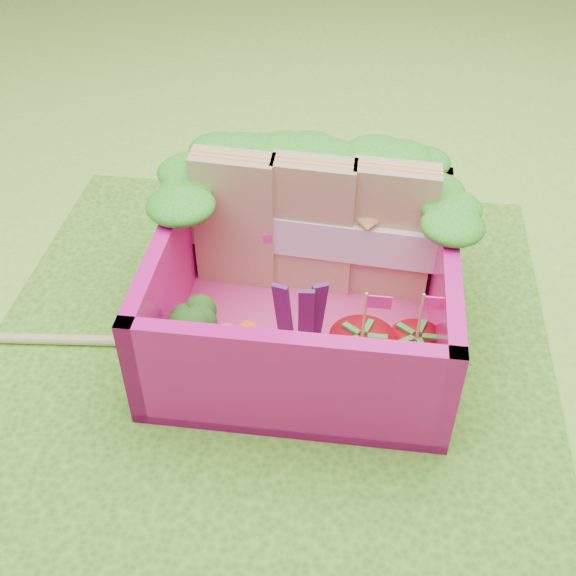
# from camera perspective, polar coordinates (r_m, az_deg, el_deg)

# --- Properties ---
(ground) EXTENTS (14.00, 14.00, 0.00)m
(ground) POSITION_cam_1_polar(r_m,az_deg,el_deg) (3.41, -1.50, -4.54)
(ground) COLOR #87DA3D
(ground) RESTS_ON ground
(placemat) EXTENTS (2.60, 2.60, 0.03)m
(placemat) POSITION_cam_1_polar(r_m,az_deg,el_deg) (3.40, -1.51, -4.36)
(placemat) COLOR #469321
(placemat) RESTS_ON ground
(bento_floor) EXTENTS (1.30, 1.30, 0.05)m
(bento_floor) POSITION_cam_1_polar(r_m,az_deg,el_deg) (3.43, 1.28, -2.95)
(bento_floor) COLOR #E33984
(bento_floor) RESTS_ON placemat
(bento_box) EXTENTS (1.30, 1.30, 0.55)m
(bento_box) POSITION_cam_1_polar(r_m,az_deg,el_deg) (3.26, 1.34, 0.22)
(bento_box) COLOR #E71389
(bento_box) RESTS_ON placemat
(lettuce_ruffle) EXTENTS (1.43, 0.77, 0.11)m
(lettuce_ruffle) POSITION_cam_1_polar(r_m,az_deg,el_deg) (3.45, 2.32, 9.55)
(lettuce_ruffle) COLOR #1D8E19
(lettuce_ruffle) RESTS_ON bento_box
(sandwich_stack) EXTENTS (1.25, 0.26, 0.69)m
(sandwich_stack) POSITION_cam_1_polar(r_m,az_deg,el_deg) (3.43, 2.00, 4.88)
(sandwich_stack) COLOR tan
(sandwich_stack) RESTS_ON bento_floor
(broccoli) EXTENTS (0.35, 0.35, 0.26)m
(broccoli) POSITION_cam_1_polar(r_m,az_deg,el_deg) (3.15, -7.36, -3.08)
(broccoli) COLOR #5EA550
(broccoli) RESTS_ON bento_floor
(carrot_sticks) EXTENTS (0.16, 0.10, 0.25)m
(carrot_sticks) POSITION_cam_1_polar(r_m,az_deg,el_deg) (3.12, -3.95, -4.73)
(carrot_sticks) COLOR orange
(carrot_sticks) RESTS_ON bento_floor
(purple_wedges) EXTENTS (0.22, 0.08, 0.38)m
(purple_wedges) POSITION_cam_1_polar(r_m,az_deg,el_deg) (3.17, 1.12, -2.05)
(purple_wedges) COLOR #4D195A
(purple_wedges) RESTS_ON bento_floor
(strawberry_left) EXTENTS (0.28, 0.28, 0.52)m
(strawberry_left) POSITION_cam_1_polar(r_m,az_deg,el_deg) (3.05, 5.74, -5.69)
(strawberry_left) COLOR red
(strawberry_left) RESTS_ON bento_floor
(strawberry_right) EXTENTS (0.23, 0.23, 0.47)m
(strawberry_right) POSITION_cam_1_polar(r_m,az_deg,el_deg) (3.13, 9.92, -5.30)
(strawberry_right) COLOR red
(strawberry_right) RESTS_ON bento_floor
(snap_peas) EXTENTS (0.59, 0.50, 0.05)m
(snap_peas) POSITION_cam_1_polar(r_m,az_deg,el_deg) (3.23, 7.76, -5.60)
(snap_peas) COLOR #76C73E
(snap_peas) RESTS_ON bento_floor
(chopsticks) EXTENTS (2.32, 0.27, 0.04)m
(chopsticks) POSITION_cam_1_polar(r_m,az_deg,el_deg) (3.54, -17.99, -3.88)
(chopsticks) COLOR #E9CD80
(chopsticks) RESTS_ON placemat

